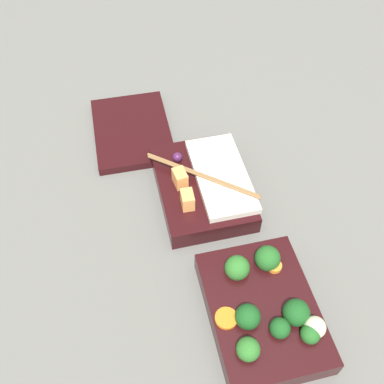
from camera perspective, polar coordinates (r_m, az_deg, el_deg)
name	(u,v)px	position (r m, az deg, el deg)	size (l,w,h in m)	color
ground_plane	(221,254)	(0.75, 3.69, -7.91)	(3.00, 3.00, 0.00)	slate
bento_tray_vegetable	(264,309)	(0.68, 9.07, -14.47)	(0.21, 0.16, 0.07)	black
bento_tray_rice	(205,185)	(0.80, 1.67, 0.86)	(0.21, 0.17, 0.07)	black
bento_lid	(132,131)	(0.93, -7.64, 7.74)	(0.21, 0.15, 0.02)	black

